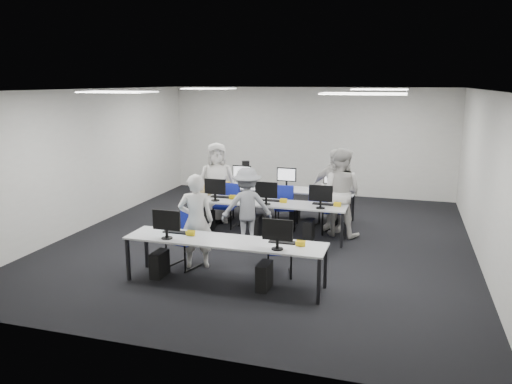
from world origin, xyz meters
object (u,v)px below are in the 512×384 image
(desk_mid, at_px, (269,205))
(student_0, at_px, (196,221))
(desk_front, at_px, (224,243))
(chair_2, at_px, (225,214))
(chair_0, at_px, (185,250))
(photographer, at_px, (247,206))
(chair_3, at_px, (284,216))
(student_2, at_px, (217,183))
(chair_1, at_px, (279,259))
(chair_5, at_px, (236,210))
(chair_6, at_px, (285,214))
(chair_7, at_px, (322,214))
(student_1, at_px, (340,192))
(student_3, at_px, (334,190))
(chair_4, at_px, (333,219))

(desk_mid, distance_m, student_0, 2.16)
(desk_front, relative_size, chair_2, 3.54)
(chair_0, height_order, photographer, photographer)
(chair_3, bearing_deg, student_2, 157.66)
(chair_1, distance_m, chair_5, 3.23)
(chair_3, bearing_deg, chair_6, 73.45)
(chair_0, bearing_deg, chair_6, 83.95)
(chair_3, xyz_separation_m, student_0, (-0.91, -2.69, 0.53))
(chair_3, distance_m, chair_6, 0.09)
(chair_6, height_order, student_0, student_0)
(chair_3, relative_size, photographer, 0.60)
(chair_7, bearing_deg, student_1, -25.03)
(student_2, bearing_deg, chair_1, -75.39)
(desk_front, distance_m, chair_3, 3.30)
(desk_mid, height_order, student_3, student_3)
(chair_7, bearing_deg, chair_2, -146.92)
(chair_0, distance_m, chair_7, 3.57)
(chair_1, height_order, chair_6, chair_6)
(desk_mid, relative_size, student_1, 1.75)
(chair_4, xyz_separation_m, chair_6, (-1.07, 0.08, 0.00))
(student_0, bearing_deg, desk_front, 120.29)
(chair_6, bearing_deg, chair_0, -110.38)
(chair_0, bearing_deg, student_1, 63.74)
(chair_1, distance_m, chair_6, 2.77)
(desk_front, xyz_separation_m, desk_mid, (0.00, 2.60, 0.00))
(student_2, bearing_deg, desk_front, -90.61)
(chair_1, xyz_separation_m, photographer, (-1.00, 1.36, 0.51))
(photographer, bearing_deg, student_3, -159.83)
(chair_1, height_order, student_3, student_3)
(chair_6, bearing_deg, chair_5, 179.54)
(chair_2, height_order, chair_6, chair_6)
(chair_3, height_order, student_2, student_2)
(chair_4, distance_m, photographer, 2.03)
(chair_4, bearing_deg, student_1, -50.78)
(desk_front, xyz_separation_m, chair_5, (-0.99, 3.38, -0.38))
(student_2, bearing_deg, desk_mid, -52.31)
(chair_4, height_order, chair_6, chair_6)
(desk_mid, height_order, chair_3, chair_3)
(chair_1, bearing_deg, photographer, 109.61)
(chair_1, distance_m, chair_2, 3.03)
(chair_2, xyz_separation_m, chair_5, (0.13, 0.34, 0.02))
(chair_0, xyz_separation_m, student_3, (2.15, 2.93, 0.59))
(desk_mid, height_order, student_1, student_1)
(chair_2, height_order, student_1, student_1)
(chair_1, xyz_separation_m, chair_5, (-1.71, 2.74, 0.04))
(chair_3, relative_size, chair_4, 0.94)
(chair_2, bearing_deg, chair_3, 7.06)
(student_0, height_order, student_2, student_2)
(student_3, bearing_deg, desk_mid, -130.87)
(desk_front, height_order, desk_mid, same)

